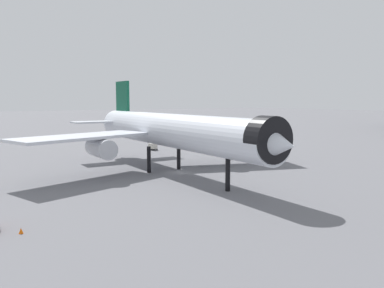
# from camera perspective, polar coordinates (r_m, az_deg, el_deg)

# --- Properties ---
(ground) EXTENTS (900.00, 900.00, 0.00)m
(ground) POSITION_cam_1_polar(r_m,az_deg,el_deg) (74.98, -1.73, -4.08)
(ground) COLOR slate
(airliner_near_gate) EXTENTS (61.61, 56.07, 17.73)m
(airliner_near_gate) POSITION_cam_1_polar(r_m,az_deg,el_deg) (73.74, -3.15, 1.86)
(airliner_near_gate) COLOR silver
(airliner_near_gate) RESTS_ON ground
(baggage_cart_trailing) EXTENTS (2.41, 1.96, 1.82)m
(baggage_cart_trailing) POSITION_cam_1_polar(r_m,az_deg,el_deg) (108.65, -5.61, -0.36)
(baggage_cart_trailing) COLOR black
(baggage_cart_trailing) RESTS_ON ground
(traffic_cone_near_nose) EXTENTS (0.48, 0.48, 0.59)m
(traffic_cone_near_nose) POSITION_cam_1_polar(r_m,az_deg,el_deg) (44.99, -23.17, -11.29)
(traffic_cone_near_nose) COLOR #F2600C
(traffic_cone_near_nose) RESTS_ON ground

